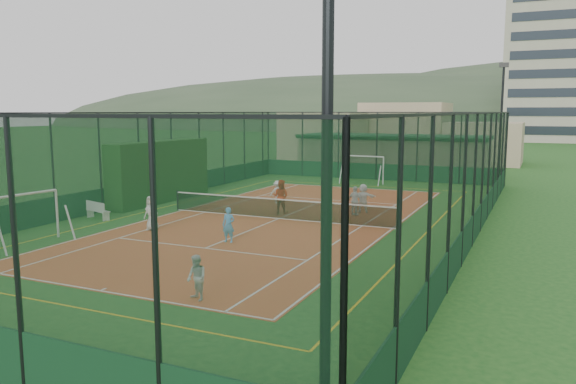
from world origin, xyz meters
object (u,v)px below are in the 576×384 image
white_bench (98,210)px  clubhouse (393,154)px  coach (281,197)px  child_far_right (355,201)px  child_far_left (277,192)px  floodlight_ne (501,126)px  futsal_goal_near (24,220)px  child_far_back (363,198)px  apartment_tower (554,51)px  child_near_right (197,278)px  futsal_goal_far (364,170)px  floodlight_se (327,182)px  child_near_left (152,213)px  child_near_mid (229,225)px

white_bench → clubhouse: bearing=89.2°
coach → child_far_right: bearing=-166.3°
child_far_right → coach: coach is taller
child_far_left → coach: coach is taller
floodlight_ne → futsal_goal_near: floodlight_ne is taller
coach → child_far_back: bearing=-152.4°
apartment_tower → child_near_right: apartment_tower is taller
futsal_goal_far → child_far_left: futsal_goal_far is taller
child_far_back → child_near_right: bearing=65.4°
white_bench → child_far_left: bearing=68.2°
floodlight_se → coach: bearing=117.0°
child_near_left → child_far_back: bearing=52.5°
child_far_right → child_far_back: child_far_back is taller
floodlight_ne → child_near_mid: (-8.31, -21.77, -3.43)m
floodlight_ne → white_bench: 26.26m
clubhouse → child_far_right: size_ratio=10.59×
floodlight_se → child_far_right: size_ratio=5.75×
child_near_right → apartment_tower: bearing=111.3°
child_near_right → child_far_back: child_far_back is taller
child_far_left → child_far_back: 5.08m
child_near_left → child_near_right: bearing=-41.5°
floodlight_ne → child_near_right: 28.78m
clubhouse → white_bench: bearing=-107.0°
child_near_mid → child_near_left: bearing=164.6°
child_near_left → coach: coach is taller
child_near_right → white_bench: bearing=170.8°
apartment_tower → child_near_right: (-9.04, -93.41, -14.37)m
white_bench → futsal_goal_far: bearing=83.6°
white_bench → child_near_left: child_near_left is taller
child_near_right → child_far_right: 13.72m
futsal_goal_far → clubhouse: bearing=92.1°
child_near_right → child_far_back: size_ratio=0.86×
futsal_goal_near → child_near_right: futsal_goal_near is taller
floodlight_ne → child_near_left: floodlight_ne is taller
floodlight_ne → child_near_left: 24.81m
white_bench → apartment_tower: bearing=93.2°
floodlight_se → white_bench: bearing=141.6°
white_bench → child_near_left: 4.11m
child_far_back → futsal_goal_far: bearing=-97.4°
floodlight_ne → clubhouse: size_ratio=0.54×
floodlight_ne → child_far_right: 15.70m
floodlight_se → child_far_back: size_ratio=5.70×
floodlight_se → child_far_back: 20.99m
clubhouse → child_near_right: (2.96, -33.41, -0.94)m
apartment_tower → child_near_mid: bearing=-97.7°
child_far_right → child_near_mid: bearing=90.3°
apartment_tower → child_far_right: (-8.96, -79.69, -14.27)m
floodlight_se → apartment_tower: (3.40, 98.60, 10.88)m
clubhouse → futsal_goal_near: 31.40m
futsal_goal_near → futsal_goal_far: size_ratio=1.01×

